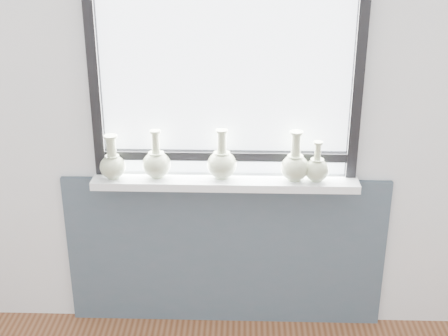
{
  "coord_description": "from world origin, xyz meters",
  "views": [
    {
      "loc": [
        0.09,
        -1.13,
        2.14
      ],
      "look_at": [
        0.0,
        1.55,
        1.02
      ],
      "focal_mm": 50.0,
      "sensor_mm": 36.0,
      "label": 1
    }
  ],
  "objects_px": {
    "vase_a": "(113,164)",
    "vase_b": "(157,162)",
    "vase_d": "(295,165)",
    "vase_e": "(317,168)",
    "windowsill": "(225,181)",
    "vase_c": "(222,162)"
  },
  "relations": [
    {
      "from": "vase_a",
      "to": "vase_b",
      "type": "height_order",
      "value": "vase_b"
    },
    {
      "from": "vase_d",
      "to": "vase_e",
      "type": "xyz_separation_m",
      "value": [
        0.11,
        -0.0,
        -0.02
      ]
    },
    {
      "from": "windowsill",
      "to": "vase_a",
      "type": "distance_m",
      "value": 0.56
    },
    {
      "from": "vase_c",
      "to": "vase_e",
      "type": "distance_m",
      "value": 0.47
    },
    {
      "from": "windowsill",
      "to": "vase_a",
      "type": "height_order",
      "value": "vase_a"
    },
    {
      "from": "vase_c",
      "to": "vase_e",
      "type": "xyz_separation_m",
      "value": [
        0.47,
        -0.02,
        -0.02
      ]
    },
    {
      "from": "vase_b",
      "to": "vase_d",
      "type": "bearing_deg",
      "value": -1.4
    },
    {
      "from": "windowsill",
      "to": "vase_d",
      "type": "xyz_separation_m",
      "value": [
        0.34,
        -0.01,
        0.1
      ]
    },
    {
      "from": "windowsill",
      "to": "vase_b",
      "type": "bearing_deg",
      "value": 179.18
    },
    {
      "from": "windowsill",
      "to": "vase_c",
      "type": "relative_size",
      "value": 5.27
    },
    {
      "from": "windowsill",
      "to": "vase_b",
      "type": "relative_size",
      "value": 5.4
    },
    {
      "from": "vase_a",
      "to": "vase_d",
      "type": "distance_m",
      "value": 0.9
    },
    {
      "from": "vase_b",
      "to": "vase_d",
      "type": "relative_size",
      "value": 0.97
    },
    {
      "from": "vase_a",
      "to": "vase_d",
      "type": "xyz_separation_m",
      "value": [
        0.9,
        0.0,
        0.01
      ]
    },
    {
      "from": "windowsill",
      "to": "vase_e",
      "type": "xyz_separation_m",
      "value": [
        0.45,
        -0.02,
        0.08
      ]
    },
    {
      "from": "vase_a",
      "to": "vase_c",
      "type": "xyz_separation_m",
      "value": [
        0.54,
        0.02,
        0.01
      ]
    },
    {
      "from": "vase_d",
      "to": "vase_e",
      "type": "distance_m",
      "value": 0.11
    },
    {
      "from": "vase_c",
      "to": "vase_d",
      "type": "relative_size",
      "value": 0.99
    },
    {
      "from": "vase_a",
      "to": "vase_d",
      "type": "relative_size",
      "value": 0.88
    },
    {
      "from": "vase_a",
      "to": "vase_b",
      "type": "distance_m",
      "value": 0.22
    },
    {
      "from": "vase_c",
      "to": "vase_e",
      "type": "relative_size",
      "value": 1.23
    },
    {
      "from": "vase_a",
      "to": "vase_e",
      "type": "relative_size",
      "value": 1.1
    }
  ]
}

